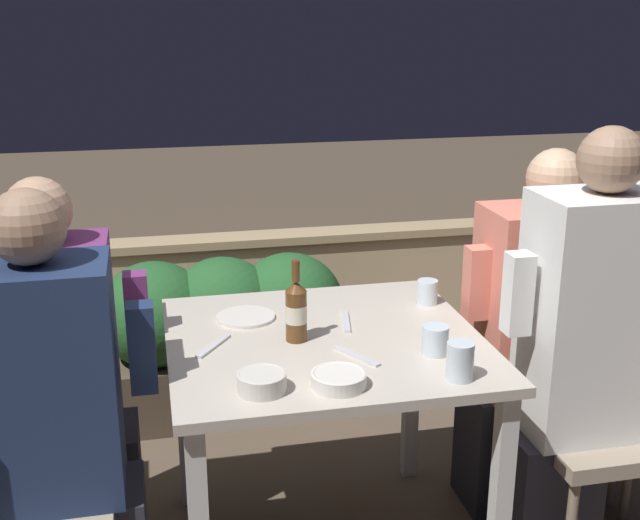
# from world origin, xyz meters

# --- Properties ---
(parapet_wall) EXTENTS (9.00, 0.18, 0.59)m
(parapet_wall) POSITION_xyz_m (0.00, 1.72, 0.30)
(parapet_wall) COLOR tan
(parapet_wall) RESTS_ON ground_plane
(dining_table) EXTENTS (0.92, 0.87, 0.75)m
(dining_table) POSITION_xyz_m (0.00, 0.00, 0.65)
(dining_table) COLOR #BCB2A3
(dining_table) RESTS_ON ground_plane
(planter_hedge) EXTENTS (1.02, 0.47, 0.69)m
(planter_hedge) POSITION_xyz_m (-0.21, 1.02, 0.39)
(planter_hedge) COLOR brown
(planter_hedge) RESTS_ON ground_plane
(person_navy_jumper) EXTENTS (0.47, 0.26, 1.27)m
(person_navy_jumper) POSITION_xyz_m (-0.74, -0.16, 0.64)
(person_navy_jumper) COLOR #282833
(person_navy_jumper) RESTS_ON ground_plane
(chair_left_far) EXTENTS (0.45, 0.44, 0.88)m
(chair_left_far) POSITION_xyz_m (-0.96, 0.17, 0.52)
(chair_left_far) COLOR gray
(chair_left_far) RESTS_ON ground_plane
(person_purple_stripe) EXTENTS (0.47, 0.26, 1.23)m
(person_purple_stripe) POSITION_xyz_m (-0.75, 0.17, 0.62)
(person_purple_stripe) COLOR #282833
(person_purple_stripe) RESTS_ON ground_plane
(chair_right_near) EXTENTS (0.45, 0.44, 0.88)m
(chair_right_near) POSITION_xyz_m (0.95, -0.14, 0.52)
(chair_right_near) COLOR gray
(chair_right_near) RESTS_ON ground_plane
(person_white_polo) EXTENTS (0.48, 0.26, 1.37)m
(person_white_polo) POSITION_xyz_m (0.76, -0.14, 0.69)
(person_white_polo) COLOR #282833
(person_white_polo) RESTS_ON ground_plane
(chair_right_far) EXTENTS (0.45, 0.44, 0.88)m
(chair_right_far) POSITION_xyz_m (0.96, 0.16, 0.52)
(chair_right_far) COLOR gray
(chair_right_far) RESTS_ON ground_plane
(person_coral_top) EXTENTS (0.50, 0.26, 1.26)m
(person_coral_top) POSITION_xyz_m (0.76, 0.16, 0.63)
(person_coral_top) COLOR #282833
(person_coral_top) RESTS_ON ground_plane
(beer_bottle) EXTENTS (0.06, 0.06, 0.25)m
(beer_bottle) POSITION_xyz_m (-0.08, 0.00, 0.85)
(beer_bottle) COLOR brown
(beer_bottle) RESTS_ON dining_table
(plate_0) EXTENTS (0.18, 0.18, 0.01)m
(plate_0) POSITION_xyz_m (-0.21, 0.20, 0.76)
(plate_0) COLOR silver
(plate_0) RESTS_ON dining_table
(bowl_0) EXTENTS (0.13, 0.13, 0.05)m
(bowl_0) POSITION_xyz_m (-0.23, -0.30, 0.78)
(bowl_0) COLOR beige
(bowl_0) RESTS_ON dining_table
(bowl_1) EXTENTS (0.14, 0.14, 0.04)m
(bowl_1) POSITION_xyz_m (-0.03, -0.32, 0.78)
(bowl_1) COLOR silver
(bowl_1) RESTS_ON dining_table
(glass_cup_0) EXTENTS (0.08, 0.08, 0.08)m
(glass_cup_0) POSITION_xyz_m (0.28, -0.18, 0.80)
(glass_cup_0) COLOR silver
(glass_cup_0) RESTS_ON dining_table
(glass_cup_1) EXTENTS (0.07, 0.07, 0.10)m
(glass_cup_1) POSITION_xyz_m (0.28, -0.34, 0.80)
(glass_cup_1) COLOR silver
(glass_cup_1) RESTS_ON dining_table
(glass_cup_2) EXTENTS (0.07, 0.07, 0.08)m
(glass_cup_2) POSITION_xyz_m (0.39, 0.21, 0.79)
(glass_cup_2) COLOR silver
(glass_cup_2) RESTS_ON dining_table
(fork_0) EXTENTS (0.11, 0.15, 0.01)m
(fork_0) POSITION_xyz_m (-0.33, 0.00, 0.76)
(fork_0) COLOR silver
(fork_0) RESTS_ON dining_table
(fork_1) EXTENTS (0.05, 0.17, 0.01)m
(fork_1) POSITION_xyz_m (0.09, 0.10, 0.76)
(fork_1) COLOR silver
(fork_1) RESTS_ON dining_table
(fork_2) EXTENTS (0.10, 0.16, 0.01)m
(fork_2) POSITION_xyz_m (0.06, -0.15, 0.76)
(fork_2) COLOR silver
(fork_2) RESTS_ON dining_table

